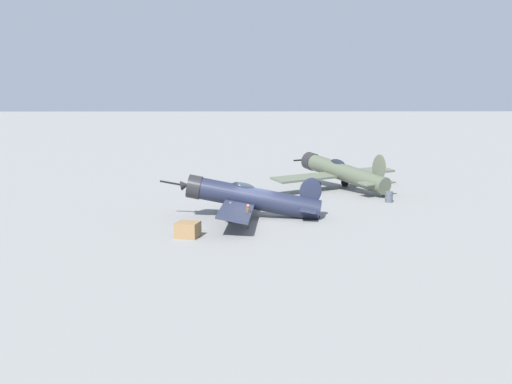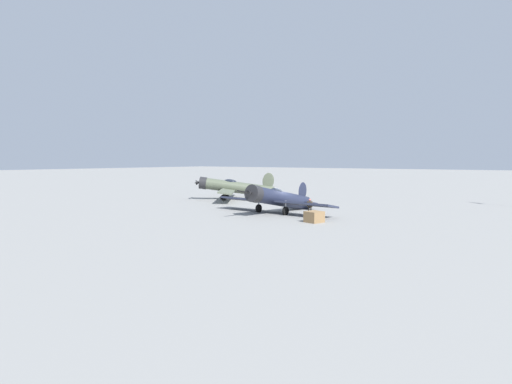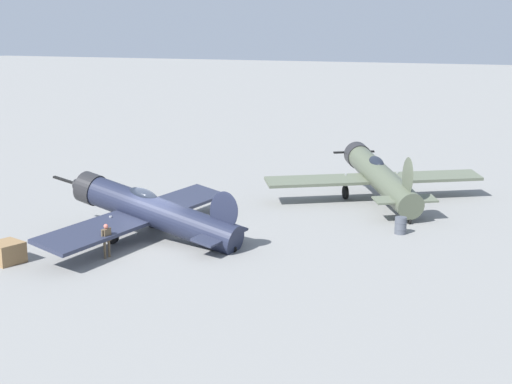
# 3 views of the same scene
# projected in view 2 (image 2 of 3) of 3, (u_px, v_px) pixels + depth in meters

# --- Properties ---
(ground_plane) EXTENTS (400.00, 400.00, 0.00)m
(ground_plane) POSITION_uv_depth(u_px,v_px,m) (282.00, 212.00, 41.90)
(ground_plane) COLOR gray
(airplane_foreground) EXTENTS (11.23, 13.05, 3.19)m
(airplane_foreground) POSITION_uv_depth(u_px,v_px,m) (279.00, 199.00, 41.40)
(airplane_foreground) COLOR #1E2338
(airplane_foreground) RESTS_ON ground_plane
(airplane_mid_apron) EXTENTS (11.83, 9.95, 3.60)m
(airplane_mid_apron) POSITION_uv_depth(u_px,v_px,m) (234.00, 187.00, 55.02)
(airplane_mid_apron) COLOR #4C5442
(airplane_mid_apron) RESTS_ON ground_plane
(ground_crew_mechanic) EXTENTS (0.26, 0.61, 1.58)m
(ground_crew_mechanic) POSITION_uv_depth(u_px,v_px,m) (310.00, 205.00, 39.36)
(ground_crew_mechanic) COLOR brown
(ground_crew_mechanic) RESTS_ON ground_plane
(equipment_crate) EXTENTS (1.59, 1.53, 0.93)m
(equipment_crate) POSITION_uv_depth(u_px,v_px,m) (314.00, 217.00, 35.08)
(equipment_crate) COLOR olive
(equipment_crate) RESTS_ON ground_plane
(fuel_drum) EXTENTS (0.62, 0.62, 0.86)m
(fuel_drum) POSITION_uv_depth(u_px,v_px,m) (286.00, 197.00, 53.83)
(fuel_drum) COLOR #474C56
(fuel_drum) RESTS_ON ground_plane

